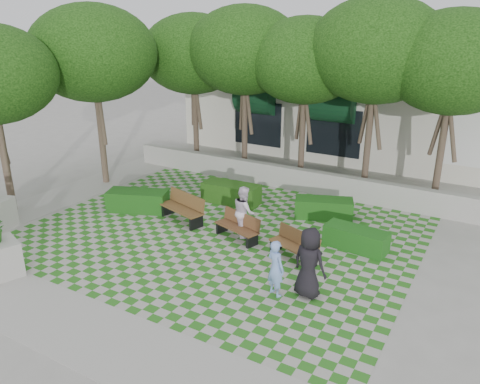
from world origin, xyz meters
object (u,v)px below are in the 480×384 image
Objects in this scene: bench_west at (183,208)px; person_blue at (276,268)px; hedge_west at (138,201)px; bench_east at (295,246)px; hedge_east at (356,239)px; bench_mid at (238,227)px; hedge_midright at (324,208)px; person_white at (244,211)px; person_dark at (309,263)px; hedge_midleft at (231,193)px.

person_blue is (4.78, -2.56, 0.28)m from bench_west.
bench_west is 1.97m from hedge_west.
bench_east reaches higher than hedge_east.
person_blue reaches higher than bench_mid.
person_blue is (-0.99, -3.48, 0.42)m from hedge_east.
person_white is at bearing -122.80° from hedge_midright.
bench_east is 3.29m from hedge_midright.
bench_west reaches higher than bench_east.
hedge_east is at bearing 68.55° from bench_east.
person_dark is (1.42, -4.88, 0.57)m from hedge_midright.
person_white reaches higher than bench_mid.
person_dark is at bearing -14.30° from bench_mid.
person_white is (-3.39, -0.86, 0.49)m from hedge_east.
hedge_east is 3.65m from person_blue.
hedge_midleft is (-1.80, 2.56, -0.02)m from bench_mid.
hedge_midright is (4.08, 2.70, -0.12)m from bench_west.
bench_east is at bearing 9.07° from bench_west.
hedge_west is at bearing -3.69° from person_dark.
bench_east is at bearing -132.05° from hedge_east.
bench_west is 0.90× the size of hedge_midleft.
hedge_east is 1.14× the size of person_white.
hedge_west is (-6.04, -2.77, 0.03)m from hedge_midright.
bench_west is at bearing -166.69° from bench_east.
bench_mid is 0.77× the size of hedge_midleft.
hedge_midleft is at bearing -29.99° from person_dark.
bench_west is at bearing 1.92° from hedge_west.
bench_west reaches higher than hedge_east.
person_blue is 3.56m from person_white.
hedge_west is (-4.32, 0.19, -0.03)m from bench_mid.
person_blue is (6.75, -2.50, 0.37)m from hedge_west.
hedge_midleft is 1.45× the size of person_blue.
person_white is (2.38, 0.06, 0.36)m from bench_west.
bench_east is at bearing -36.43° from hedge_midleft.
hedge_east is at bearing -119.06° from person_white.
bench_east is at bearing -55.80° from person_blue.
person_dark is at bearing -5.30° from bench_west.
hedge_midleft is 1.19× the size of person_dark.
bench_mid is 0.86× the size of bench_west.
person_dark is 1.11× the size of person_white.
person_blue is at bearing 40.03° from person_dark.
bench_mid is 1.01× the size of person_white.
hedge_midleft is (-3.88, 2.86, -0.02)m from bench_east.
hedge_midright is at bearing -58.23° from person_blue.
person_blue is (0.70, -5.26, 0.40)m from hedge_midright.
bench_west is (-4.43, 0.57, 0.07)m from bench_east.
bench_mid is at bearing -160.93° from hedge_east.
bench_west reaches higher than hedge_midleft.
person_blue is at bearing -82.41° from hedge_midright.
bench_west reaches higher than hedge_west.
hedge_west is 7.20m from person_blue.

